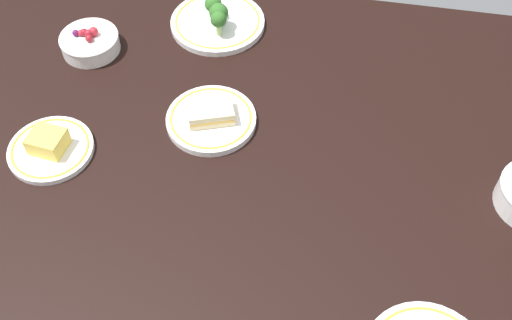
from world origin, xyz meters
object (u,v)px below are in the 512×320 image
(plate_sandwich, at_px, (211,118))
(plate_broccoli, at_px, (218,20))
(bowl_berries, at_px, (90,42))
(plate_cheese, at_px, (50,147))

(plate_sandwich, xyz_separation_m, plate_broccoli, (0.05, -0.30, 0.00))
(plate_broccoli, bearing_deg, bowl_berries, 26.31)
(plate_sandwich, height_order, plate_cheese, plate_cheese)
(plate_sandwich, xyz_separation_m, bowl_berries, (0.32, -0.17, 0.01))
(plate_sandwich, bearing_deg, plate_cheese, 24.35)
(bowl_berries, relative_size, plate_cheese, 0.79)
(bowl_berries, relative_size, plate_broccoli, 0.60)
(plate_sandwich, relative_size, plate_cheese, 1.10)
(plate_broccoli, distance_m, plate_cheese, 0.50)
(plate_broccoli, bearing_deg, plate_cheese, 60.76)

